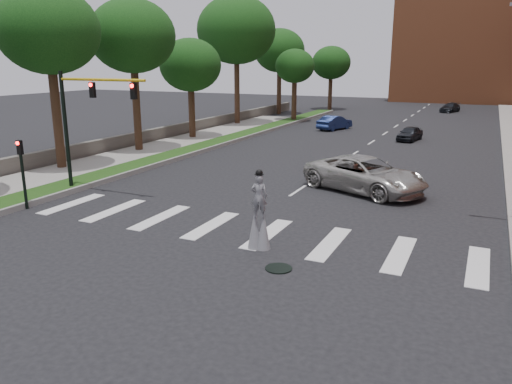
% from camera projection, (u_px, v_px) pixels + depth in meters
% --- Properties ---
extents(ground_plane, '(160.00, 160.00, 0.00)m').
position_uv_depth(ground_plane, '(227.00, 237.00, 19.49)').
color(ground_plane, black).
rests_on(ground_plane, ground).
extents(grass_median, '(2.00, 60.00, 0.25)m').
position_uv_depth(grass_median, '(218.00, 142.00, 41.69)').
color(grass_median, '#1A3C11').
rests_on(grass_median, ground).
extents(median_curb, '(0.20, 60.00, 0.28)m').
position_uv_depth(median_curb, '(230.00, 143.00, 41.26)').
color(median_curb, gray).
rests_on(median_curb, ground).
extents(sidewalk_left, '(4.00, 60.00, 0.18)m').
position_uv_depth(sidewalk_left, '(109.00, 160.00, 34.14)').
color(sidewalk_left, gray).
rests_on(sidewalk_left, ground).
extents(stone_wall, '(0.50, 56.00, 1.10)m').
position_uv_depth(stone_wall, '(176.00, 130.00, 45.57)').
color(stone_wall, '#534E47').
rests_on(stone_wall, ground).
extents(manhole, '(0.90, 0.90, 0.04)m').
position_uv_depth(manhole, '(279.00, 268.00, 16.51)').
color(manhole, black).
rests_on(manhole, ground).
extents(building_backdrop, '(26.00, 14.00, 18.00)m').
position_uv_depth(building_backdrop, '(478.00, 47.00, 83.20)').
color(building_backdrop, '#B46138').
rests_on(building_backdrop, ground).
extents(traffic_signal, '(5.30, 0.23, 6.20)m').
position_uv_depth(traffic_signal, '(82.00, 113.00, 25.05)').
color(traffic_signal, black).
rests_on(traffic_signal, ground).
extents(secondary_signal, '(0.25, 0.21, 3.23)m').
position_uv_depth(secondary_signal, '(22.00, 168.00, 22.75)').
color(secondary_signal, black).
rests_on(secondary_signal, ground).
extents(stilt_performer, '(0.83, 0.61, 2.97)m').
position_uv_depth(stilt_performer, '(259.00, 219.00, 18.03)').
color(stilt_performer, '#352115').
rests_on(stilt_performer, ground).
extents(suv_crossing, '(7.26, 5.39, 1.83)m').
position_uv_depth(suv_crossing, '(365.00, 174.00, 26.12)').
color(suv_crossing, '#B8B5AD').
rests_on(suv_crossing, ground).
extents(car_near, '(2.04, 3.80, 1.23)m').
position_uv_depth(car_near, '(410.00, 134.00, 43.10)').
color(car_near, black).
rests_on(car_near, ground).
extents(car_mid, '(2.76, 4.53, 1.41)m').
position_uv_depth(car_mid, '(335.00, 123.00, 50.01)').
color(car_mid, navy).
rests_on(car_mid, ground).
extents(car_far, '(2.75, 4.41, 1.19)m').
position_uv_depth(car_far, '(450.00, 108.00, 67.33)').
color(car_far, black).
rests_on(car_far, ground).
extents(tree_1, '(6.07, 6.07, 11.02)m').
position_uv_depth(tree_1, '(48.00, 31.00, 29.52)').
color(tree_1, '#352115').
rests_on(tree_1, ground).
extents(tree_2, '(6.21, 6.21, 11.07)m').
position_uv_depth(tree_2, '(132.00, 37.00, 35.83)').
color(tree_2, '#352115').
rests_on(tree_2, ground).
extents(tree_3, '(5.30, 5.30, 8.61)m').
position_uv_depth(tree_3, '(190.00, 66.00, 42.72)').
color(tree_3, '#352115').
rests_on(tree_3, ground).
extents(tree_4, '(8.19, 8.19, 13.29)m').
position_uv_depth(tree_4, '(236.00, 30.00, 51.60)').
color(tree_4, '#352115').
rests_on(tree_4, ground).
extents(tree_5, '(6.41, 6.41, 10.71)m').
position_uv_depth(tree_5, '(279.00, 51.00, 63.09)').
color(tree_5, '#352115').
rests_on(tree_5, ground).
extents(tree_6, '(4.39, 4.39, 8.03)m').
position_uv_depth(tree_6, '(295.00, 67.00, 55.39)').
color(tree_6, '#352115').
rests_on(tree_6, ground).
extents(tree_7, '(5.37, 5.37, 8.76)m').
position_uv_depth(tree_7, '(331.00, 63.00, 69.50)').
color(tree_7, '#352115').
rests_on(tree_7, ground).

